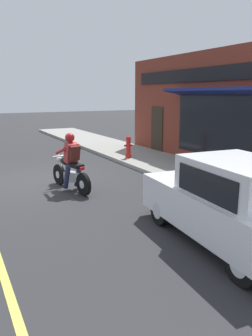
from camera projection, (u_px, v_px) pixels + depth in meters
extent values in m
plane|color=#2B2B2D|center=(38.00, 180.00, 10.29)|extent=(80.00, 80.00, 0.00)
cube|color=gray|center=(125.00, 152.00, 15.03)|extent=(2.60, 22.00, 0.14)
cube|color=maroon|center=(199.00, 109.00, 12.59)|extent=(0.50, 9.14, 4.20)
cube|color=black|center=(214.00, 126.00, 11.60)|extent=(0.04, 3.84, 2.10)
cube|color=black|center=(214.00, 126.00, 11.61)|extent=(0.02, 4.02, 2.20)
cube|color=#2D2319|center=(157.00, 130.00, 14.86)|extent=(0.04, 0.90, 2.10)
cube|color=navy|center=(209.00, 91.00, 11.19)|extent=(0.81, 4.39, 0.24)
cube|color=black|center=(195.00, 75.00, 12.19)|extent=(0.06, 7.77, 0.50)
cylinder|color=black|center=(59.00, 174.00, 9.76)|extent=(0.21, 0.63, 0.62)
cylinder|color=silver|center=(59.00, 174.00, 9.76)|extent=(0.16, 0.23, 0.22)
cylinder|color=black|center=(83.00, 184.00, 8.69)|extent=(0.21, 0.63, 0.62)
cylinder|color=silver|center=(83.00, 184.00, 8.69)|extent=(0.16, 0.23, 0.22)
cube|color=silver|center=(71.00, 177.00, 9.17)|extent=(0.34, 0.44, 0.24)
ellipsoid|color=black|center=(67.00, 161.00, 9.27)|extent=(0.39, 0.56, 0.24)
cube|color=black|center=(75.00, 165.00, 8.91)|extent=(0.35, 0.60, 0.10)
cylinder|color=silver|center=(60.00, 165.00, 9.62)|extent=(0.13, 0.33, 0.68)
cylinder|color=silver|center=(62.00, 156.00, 9.46)|extent=(0.56, 0.14, 0.04)
sphere|color=silver|center=(59.00, 159.00, 9.62)|extent=(0.16, 0.16, 0.16)
cylinder|color=silver|center=(84.00, 182.00, 8.98)|extent=(0.17, 0.56, 0.08)
cube|color=red|center=(82.00, 169.00, 8.63)|extent=(0.13, 0.08, 0.08)
cylinder|color=#282D4C|center=(67.00, 177.00, 9.00)|extent=(0.20, 0.37, 0.71)
cylinder|color=#282D4C|center=(78.00, 175.00, 9.22)|extent=(0.20, 0.37, 0.71)
cube|color=#B23333|center=(71.00, 153.00, 8.98)|extent=(0.39, 0.38, 0.57)
cylinder|color=#B23333|center=(61.00, 151.00, 9.03)|extent=(0.18, 0.53, 0.26)
cylinder|color=#B23333|center=(73.00, 149.00, 9.28)|extent=(0.18, 0.53, 0.26)
sphere|color=#A51919|center=(70.00, 138.00, 8.94)|extent=(0.26, 0.26, 0.26)
cube|color=#4C1E19|center=(74.00, 153.00, 8.85)|extent=(0.32, 0.28, 0.42)
cylinder|color=black|center=(161.00, 211.00, 6.76)|extent=(0.24, 0.61, 0.60)
cylinder|color=silver|center=(161.00, 211.00, 6.76)|extent=(0.23, 0.35, 0.33)
cylinder|color=black|center=(218.00, 202.00, 7.30)|extent=(0.24, 0.61, 0.60)
cylinder|color=silver|center=(218.00, 202.00, 7.30)|extent=(0.23, 0.35, 0.33)
cylinder|color=black|center=(243.00, 265.00, 4.60)|extent=(0.24, 0.61, 0.60)
cylinder|color=silver|center=(243.00, 265.00, 4.60)|extent=(0.23, 0.35, 0.33)
cube|color=silver|center=(228.00, 211.00, 5.88)|extent=(1.98, 3.84, 0.70)
cube|color=silver|center=(241.00, 180.00, 5.52)|extent=(1.61, 2.03, 0.66)
cube|color=black|center=(209.00, 172.00, 6.31)|extent=(1.35, 0.47, 0.51)
cube|color=black|center=(205.00, 185.00, 5.25)|extent=(0.17, 1.52, 0.46)
cube|color=silver|center=(155.00, 182.00, 7.34)|extent=(0.24, 0.06, 0.14)
cube|color=silver|center=(194.00, 178.00, 7.72)|extent=(0.24, 0.06, 0.14)
cube|color=#28282B|center=(175.00, 196.00, 7.59)|extent=(1.61, 0.27, 0.20)
cylinder|color=red|center=(128.00, 156.00, 13.23)|extent=(0.24, 0.24, 0.16)
cylinder|color=red|center=(128.00, 147.00, 13.15)|extent=(0.18, 0.18, 0.58)
sphere|color=red|center=(128.00, 138.00, 13.08)|extent=(0.20, 0.20, 0.20)
cylinder|color=red|center=(126.00, 146.00, 13.08)|extent=(0.10, 0.08, 0.08)
cylinder|color=red|center=(131.00, 145.00, 13.20)|extent=(0.10, 0.08, 0.08)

